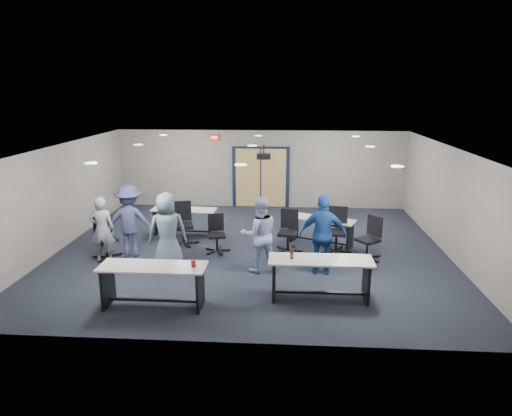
# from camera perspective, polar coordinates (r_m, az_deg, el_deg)

# --- Properties ---
(floor) EXTENTS (10.00, 10.00, 0.00)m
(floor) POSITION_cam_1_polar(r_m,az_deg,el_deg) (12.01, -0.62, -5.25)
(floor) COLOR black
(floor) RESTS_ON ground
(back_wall) EXTENTS (10.00, 0.04, 2.70)m
(back_wall) POSITION_cam_1_polar(r_m,az_deg,el_deg) (16.01, 0.61, 4.87)
(back_wall) COLOR gray
(back_wall) RESTS_ON floor
(front_wall) EXTENTS (10.00, 0.04, 2.70)m
(front_wall) POSITION_cam_1_polar(r_m,az_deg,el_deg) (7.34, -3.38, -7.40)
(front_wall) COLOR gray
(front_wall) RESTS_ON floor
(left_wall) EXTENTS (0.04, 9.00, 2.70)m
(left_wall) POSITION_cam_1_polar(r_m,az_deg,el_deg) (12.98, -23.22, 1.29)
(left_wall) COLOR gray
(left_wall) RESTS_ON floor
(right_wall) EXTENTS (0.04, 9.00, 2.70)m
(right_wall) POSITION_cam_1_polar(r_m,az_deg,el_deg) (12.29, 23.29, 0.56)
(right_wall) COLOR gray
(right_wall) RESTS_ON floor
(ceiling) EXTENTS (10.00, 9.00, 0.04)m
(ceiling) POSITION_cam_1_polar(r_m,az_deg,el_deg) (11.36, -0.66, 7.64)
(ceiling) COLOR white
(ceiling) RESTS_ON back_wall
(double_door) EXTENTS (2.00, 0.07, 2.20)m
(double_door) POSITION_cam_1_polar(r_m,az_deg,el_deg) (16.02, 0.60, 3.79)
(double_door) COLOR black
(double_door) RESTS_ON back_wall
(exit_sign) EXTENTS (0.32, 0.07, 0.18)m
(exit_sign) POSITION_cam_1_polar(r_m,az_deg,el_deg) (15.97, -5.20, 8.77)
(exit_sign) COLOR black
(exit_sign) RESTS_ON back_wall
(ceiling_projector) EXTENTS (0.35, 0.32, 0.37)m
(ceiling_projector) POSITION_cam_1_polar(r_m,az_deg,el_deg) (11.88, 0.98, 6.52)
(ceiling_projector) COLOR black
(ceiling_projector) RESTS_ON ceiling
(ceiling_can_lights) EXTENTS (6.24, 5.74, 0.02)m
(ceiling_can_lights) POSITION_cam_1_polar(r_m,az_deg,el_deg) (11.61, -0.56, 7.65)
(ceiling_can_lights) COLOR white
(ceiling_can_lights) RESTS_ON ceiling
(table_front_left) EXTENTS (2.05, 0.69, 0.97)m
(table_front_left) POSITION_cam_1_polar(r_m,az_deg,el_deg) (9.08, -12.68, -8.57)
(table_front_left) COLOR #A6A49D
(table_front_left) RESTS_ON floor
(table_front_right) EXTENTS (2.06, 0.69, 1.15)m
(table_front_right) POSITION_cam_1_polar(r_m,az_deg,el_deg) (9.26, 7.98, -7.84)
(table_front_right) COLOR #A6A49D
(table_front_right) RESTS_ON floor
(table_back_left) EXTENTS (1.88, 0.72, 0.75)m
(table_back_left) POSITION_cam_1_polar(r_m,az_deg,el_deg) (13.28, -8.96, -1.12)
(table_back_left) COLOR #A6A49D
(table_back_left) RESTS_ON floor
(table_back_right) EXTENTS (1.88, 1.25, 0.72)m
(table_back_right) POSITION_cam_1_polar(r_m,az_deg,el_deg) (12.40, 8.19, -2.33)
(table_back_right) COLOR #A6A49D
(table_back_right) RESTS_ON floor
(chair_back_a) EXTENTS (0.89, 0.89, 1.15)m
(chair_back_a) POSITION_cam_1_polar(r_m,az_deg,el_deg) (12.40, -9.09, -1.97)
(chair_back_a) COLOR black
(chair_back_a) RESTS_ON floor
(chair_back_b) EXTENTS (0.73, 0.73, 0.97)m
(chair_back_b) POSITION_cam_1_polar(r_m,az_deg,el_deg) (11.75, -4.94, -3.25)
(chair_back_b) COLOR black
(chair_back_b) RESTS_ON floor
(chair_back_c) EXTENTS (0.78, 0.78, 1.09)m
(chair_back_c) POSITION_cam_1_polar(r_m,az_deg,el_deg) (11.72, 4.02, -2.96)
(chair_back_c) COLOR black
(chair_back_c) RESTS_ON floor
(chair_back_d) EXTENTS (0.85, 0.85, 1.17)m
(chair_back_d) POSITION_cam_1_polar(r_m,az_deg,el_deg) (11.83, 10.05, -2.81)
(chair_back_d) COLOR black
(chair_back_d) RESTS_ON floor
(chair_loose_left) EXTENTS (0.93, 0.93, 1.05)m
(chair_loose_left) POSITION_cam_1_polar(r_m,az_deg,el_deg) (11.87, -18.20, -3.58)
(chair_loose_left) COLOR black
(chair_loose_left) RESTS_ON floor
(chair_loose_right) EXTENTS (0.94, 0.94, 1.07)m
(chair_loose_right) POSITION_cam_1_polar(r_m,az_deg,el_deg) (11.55, 13.79, -3.70)
(chair_loose_right) COLOR black
(chair_loose_right) RESTS_ON floor
(person_gray) EXTENTS (0.63, 0.44, 1.65)m
(person_gray) POSITION_cam_1_polar(r_m,az_deg,el_deg) (11.53, -18.67, -2.60)
(person_gray) COLOR gray
(person_gray) RESTS_ON floor
(person_plaid) EXTENTS (1.03, 0.83, 1.83)m
(person_plaid) POSITION_cam_1_polar(r_m,az_deg,el_deg) (10.73, -11.02, -2.85)
(person_plaid) COLOR slate
(person_plaid) RESTS_ON floor
(person_lightblue) EXTENTS (1.00, 0.87, 1.77)m
(person_lightblue) POSITION_cam_1_polar(r_m,az_deg,el_deg) (10.40, 0.44, -3.31)
(person_lightblue) COLOR #ACB9E3
(person_lightblue) RESTS_ON floor
(person_navy) EXTENTS (1.10, 0.51, 1.83)m
(person_navy) POSITION_cam_1_polar(r_m,az_deg,el_deg) (10.37, 8.39, -3.36)
(person_navy) COLOR navy
(person_navy) RESTS_ON floor
(person_back) EXTENTS (1.26, 0.83, 1.83)m
(person_back) POSITION_cam_1_polar(r_m,az_deg,el_deg) (11.76, -15.51, -1.55)
(person_back) COLOR #373C63
(person_back) RESTS_ON floor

